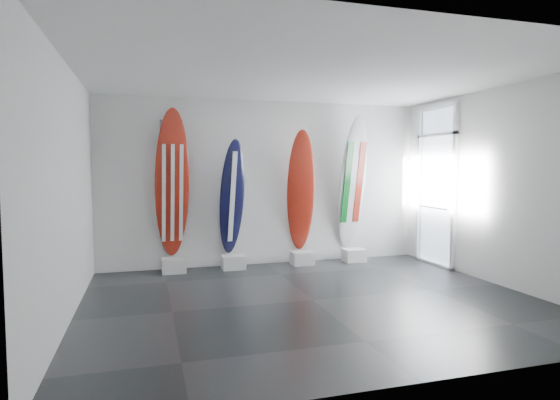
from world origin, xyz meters
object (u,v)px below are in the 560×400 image
object	(u,v)px
surfboard_italy	(352,183)
surfboard_usa	(172,184)
surfboard_navy	(232,197)
surfboard_swiss	(301,191)

from	to	relation	value
surfboard_italy	surfboard_usa	bearing A→B (deg)	171.61
surfboard_navy	surfboard_italy	xyz separation A→B (m)	(2.32, 0.00, 0.23)
surfboard_italy	surfboard_navy	bearing A→B (deg)	171.61
surfboard_navy	surfboard_usa	bearing A→B (deg)	165.22
surfboard_swiss	surfboard_usa	bearing A→B (deg)	-169.70
surfboard_usa	surfboard_swiss	size ratio (longest dim) A/B	1.13
surfboard_usa	surfboard_swiss	xyz separation A→B (m)	(2.31, 0.00, -0.15)
surfboard_usa	surfboard_navy	xyz separation A→B (m)	(1.03, 0.00, -0.24)
surfboard_navy	surfboard_swiss	xyz separation A→B (m)	(1.28, 0.00, 0.09)
surfboard_usa	surfboard_navy	world-z (taller)	surfboard_usa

